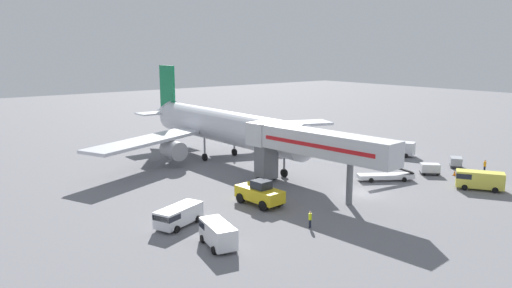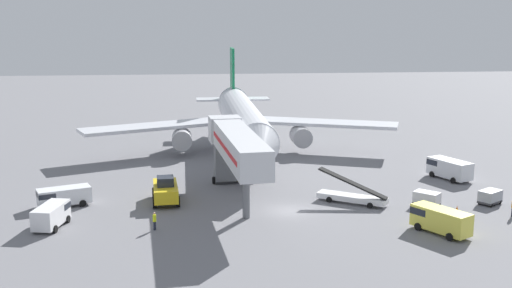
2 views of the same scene
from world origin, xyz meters
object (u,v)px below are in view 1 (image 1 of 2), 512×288
Objects in this scene: airplane_at_gate at (222,127)px; pushback_tug at (260,193)px; baggage_cart_near_left at (456,162)px; baggage_cart_near_center at (430,169)px; belt_loader_truck at (386,175)px; service_van_far_center at (478,179)px; safety_cone_alpha at (455,173)px; service_van_outer_left at (217,233)px; jet_bridge at (308,145)px; service_van_mid_right at (178,215)px; service_van_mid_center at (396,147)px; ground_crew_worker_midground at (310,219)px; ground_crew_worker_foreground at (485,166)px.

airplane_at_gate is 23.52m from pushback_tug.
pushback_tug is at bearing 173.07° from baggage_cart_near_left.
pushback_tug is 26.23m from baggage_cart_near_center.
pushback_tug is 18.93m from belt_loader_truck.
service_van_far_center is 7.72× the size of safety_cone_alpha.
airplane_at_gate is 36.06m from service_van_far_center.
pushback_tug is 11.82m from service_van_outer_left.
service_van_mid_right is at bearing -178.80° from jet_bridge.
jet_bridge reaches higher than service_van_far_center.
ground_crew_worker_midground is at bearing -156.25° from service_van_mid_center.
service_van_mid_right is 38.69m from safety_cone_alpha.
service_van_mid_right reaches higher than baggage_cart_near_left.
airplane_at_gate reaches higher than baggage_cart_near_center.
jet_bridge is 3.55× the size of service_van_mid_center.
service_van_mid_right is 3.11× the size of ground_crew_worker_foreground.
ground_crew_worker_midground is (-33.08, -14.56, -0.42)m from service_van_mid_center.
ground_crew_worker_foreground is (32.84, -7.95, -0.35)m from pushback_tug.
service_van_far_center is 3.13× the size of ground_crew_worker_foreground.
pushback_tug is at bearing 85.67° from ground_crew_worker_midground.
service_van_mid_center reaches higher than service_van_outer_left.
ground_crew_worker_foreground is at bearing -10.11° from service_van_mid_right.
safety_cone_alpha is at bearing -47.75° from baggage_cart_near_center.
belt_loader_truck is 29.01m from service_van_mid_right.
belt_loader_truck is 9.61× the size of safety_cone_alpha.
baggage_cart_near_center is (7.13, -1.77, 0.05)m from belt_loader_truck.
airplane_at_gate is 33.52m from safety_cone_alpha.
baggage_cart_near_center is at bearing -179.47° from baggage_cart_near_left.
service_van_mid_right is 2.01× the size of baggage_cart_near_left.
safety_cone_alpha is at bearing 0.28° from service_van_outer_left.
baggage_cart_near_center is at bearing -5.90° from service_van_mid_right.
pushback_tug is 2.12× the size of baggage_cart_near_left.
service_van_outer_left is at bearing -176.50° from baggage_cart_near_left.
airplane_at_gate reaches higher than ground_crew_worker_midground.
baggage_cart_near_center is at bearing 76.61° from service_van_far_center.
service_van_outer_left is 35.85m from baggage_cart_near_center.
ground_crew_worker_foreground is at bearing -51.33° from airplane_at_gate.
belt_loader_truck is at bearing 119.69° from service_van_far_center.
pushback_tug is (-7.17, -0.08, -4.44)m from jet_bridge.
service_van_outer_left is at bearing -146.38° from pushback_tug.
safety_cone_alpha is (28.68, 1.99, -0.52)m from ground_crew_worker_midground.
baggage_cart_near_left is (0.09, -10.16, -0.49)m from service_van_mid_center.
ground_crew_worker_midground is at bearing -132.80° from jet_bridge.
baggage_cart_near_left is (42.38, 2.59, -0.37)m from service_van_outer_left.
service_van_mid_center reaches higher than ground_crew_worker_midground.
jet_bridge is at bearing 168.70° from belt_loader_truck.
service_van_mid_right is at bearing -178.38° from pushback_tug.
belt_loader_truck reaches higher than ground_crew_worker_foreground.
baggage_cart_near_left is at bearing 7.54° from ground_crew_worker_midground.
airplane_at_gate reaches higher than baggage_cart_near_left.
pushback_tug is at bearing 173.18° from belt_loader_truck.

